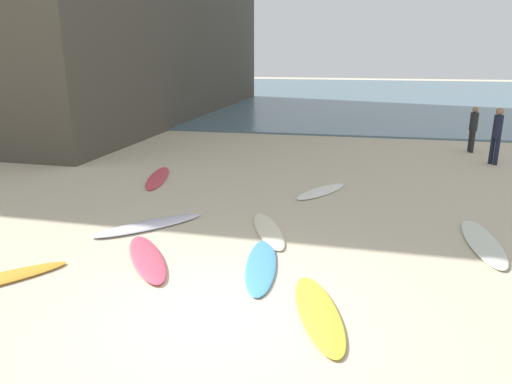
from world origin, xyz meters
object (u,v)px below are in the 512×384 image
Objects in this scene: beachgoer_mid at (497,133)px; beachgoer_far at (473,127)px; surfboard_1 at (268,230)px; surfboard_6 at (149,225)px; beachgoer_near at (90,127)px; surfboard_8 at (158,178)px; surfboard_3 at (261,265)px; surfboard_5 at (483,242)px; surfboard_4 at (318,312)px; surfboard_0 at (147,258)px; surfboard_2 at (321,191)px.

beachgoer_mid is 1.96m from beachgoer_far.
surfboard_1 is 2.54m from surfboard_6.
surfboard_8 is at bearing 164.38° from beachgoer_near.
surfboard_3 is 0.90× the size of surfboard_5.
beachgoer_far is (4.55, 12.37, 0.89)m from surfboard_4.
surfboard_6 is 11.59m from beachgoer_mid.
beachgoer_near is 13.84m from beachgoer_far.
surfboard_0 is 1.32× the size of beachgoer_far.
surfboard_1 is at bearing 162.46° from beachgoer_near.
surfboard_0 reaches higher than surfboard_3.
beachgoer_mid is (8.63, 7.67, 0.99)m from surfboard_6.
beachgoer_near is 13.85m from beachgoer_mid.
surfboard_4 is at bearing -54.60° from surfboard_0.
beachgoer_far is at bearing 53.51° from surfboard_4.
beachgoer_near is (-7.89, 8.09, 0.92)m from surfboard_3.
surfboard_1 is 3.17m from surfboard_2.
surfboard_5 is at bearing -46.31° from beachgoer_mid.
surfboard_5 is (3.32, -2.86, 0.01)m from surfboard_2.
surfboard_6 is at bearing -79.70° from beachgoer_mid.
surfboard_5 reaches higher than surfboard_8.
beachgoer_mid is (7.97, 9.23, 0.99)m from surfboard_0.
surfboard_8 reaches higher than surfboard_2.
surfboard_3 is 1.23× the size of beachgoer_mid.
surfboard_3 is 1.04× the size of surfboard_4.
beachgoer_far is at bearing -145.51° from beachgoer_near.
surfboard_6 is 12.76m from beachgoer_far.
surfboard_1 is at bearing 49.16° from surfboard_6.
surfboard_5 is 9.35m from beachgoer_far.
surfboard_8 is at bearing 77.39° from surfboard_0.
surfboard_6 is 1.45× the size of beachgoer_far.
surfboard_1 is 9.66m from beachgoer_mid.
surfboard_4 is at bearing 115.18° from surfboard_8.
surfboard_6 is (-2.71, 1.41, 0.01)m from surfboard_3.
surfboard_2 is 4.77m from surfboard_3.
surfboard_1 reaches higher than surfboard_2.
surfboard_3 is (2.04, 0.15, -0.01)m from surfboard_0.
surfboard_8 is 1.52× the size of beachgoer_near.
beachgoer_far reaches higher than surfboard_1.
beachgoer_mid is at bearing -0.38° from beachgoer_far.
beachgoer_far is (1.65, 9.16, 0.88)m from surfboard_5.
beachgoer_near reaches higher than surfboard_8.
surfboard_8 is at bearing 112.29° from surfboard_4.
beachgoer_far is (4.96, 6.30, 0.89)m from surfboard_2.
surfboard_3 is at bearing -35.95° from beachgoer_far.
surfboard_5 is at bearing 47.28° from surfboard_6.
surfboard_5 is 7.54m from beachgoer_mid.
surfboard_1 is at bearing 1.70° from surfboard_5.
surfboard_4 is at bearing -56.19° from beachgoer_mid.
beachgoer_mid is at bearing -130.82° from surfboard_3.
surfboard_6 is 3.95m from surfboard_8.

